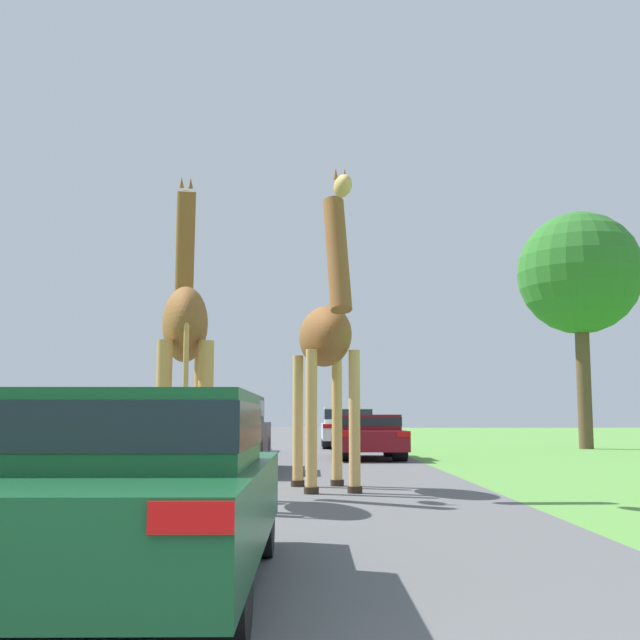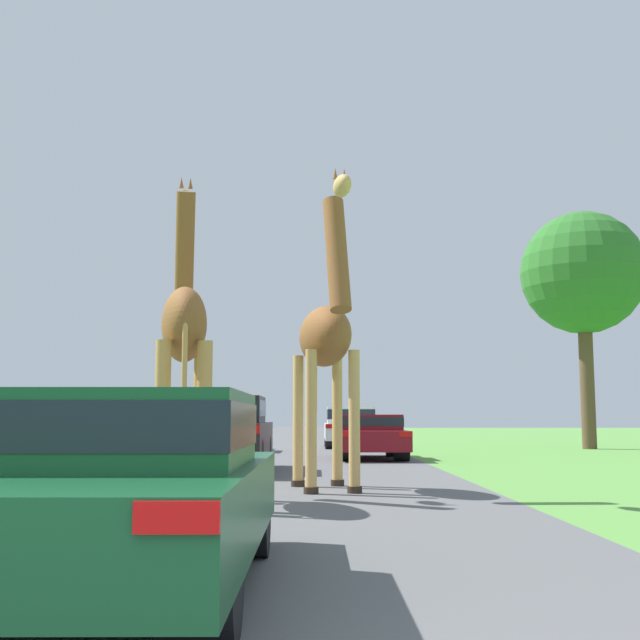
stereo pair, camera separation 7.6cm
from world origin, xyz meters
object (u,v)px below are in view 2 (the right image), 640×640
at_px(giraffe_near_road, 326,338).
at_px(car_queue_left, 369,435).
at_px(giraffe_companion, 184,335).
at_px(car_verge_right, 222,427).
at_px(tree_right_cluster, 583,274).
at_px(car_queue_right, 350,426).
at_px(car_lead_maroon, 113,482).
at_px(car_far_ahead, 219,431).

bearing_deg(giraffe_near_road, car_queue_left, -107.82).
xyz_separation_m(giraffe_companion, car_verge_right, (-1.29, 15.50, -1.40)).
bearing_deg(tree_right_cluster, giraffe_companion, -122.69).
relative_size(car_queue_right, car_verge_right, 0.87).
xyz_separation_m(car_lead_maroon, tree_right_cluster, (10.77, 22.63, 5.44)).
relative_size(car_queue_right, car_queue_left, 1.00).
distance_m(giraffe_companion, car_verge_right, 15.61).
xyz_separation_m(giraffe_companion, car_queue_left, (3.15, 10.94, -1.53)).
distance_m(giraffe_near_road, car_verge_right, 14.17).
xyz_separation_m(giraffe_near_road, car_queue_right, (1.09, 16.82, -1.52)).
relative_size(giraffe_near_road, tree_right_cluster, 0.56).
bearing_deg(car_queue_right, giraffe_companion, -99.10).
bearing_deg(giraffe_companion, car_lead_maroon, -95.56).
relative_size(giraffe_companion, car_lead_maroon, 1.12).
bearing_deg(car_far_ahead, car_queue_left, 56.10).
distance_m(giraffe_companion, car_queue_left, 11.48).
bearing_deg(car_far_ahead, tree_right_cluster, 45.27).
xyz_separation_m(giraffe_companion, car_lead_maroon, (0.42, -5.20, -1.48)).
bearing_deg(car_queue_right, car_verge_right, -143.99).
bearing_deg(car_queue_left, car_far_ahead, -123.90).
xyz_separation_m(car_far_ahead, car_verge_right, (-1.06, 9.58, -0.04)).
relative_size(giraffe_companion, car_queue_left, 1.16).
height_order(car_far_ahead, car_verge_right, car_far_ahead).
bearing_deg(car_verge_right, giraffe_companion, -85.26).
distance_m(giraffe_near_road, giraffe_companion, 2.60).
distance_m(giraffe_near_road, tree_right_cluster, 18.61).
bearing_deg(giraffe_near_road, car_far_ahead, -72.93).
height_order(car_verge_right, tree_right_cluster, tree_right_cluster).
height_order(giraffe_near_road, car_far_ahead, giraffe_near_road).
height_order(car_queue_left, tree_right_cluster, tree_right_cluster).
height_order(giraffe_companion, car_far_ahead, giraffe_companion).
bearing_deg(tree_right_cluster, giraffe_near_road, -120.69).
relative_size(car_lead_maroon, car_verge_right, 0.90).
height_order(giraffe_companion, car_verge_right, giraffe_companion).
relative_size(car_lead_maroon, car_queue_right, 1.04).
distance_m(car_far_ahead, tree_right_cluster, 17.06).
relative_size(car_queue_right, car_far_ahead, 0.93).
height_order(giraffe_companion, car_lead_maroon, giraffe_companion).
bearing_deg(car_verge_right, giraffe_near_road, -76.96).
xyz_separation_m(giraffe_near_road, car_queue_left, (1.26, 9.16, -1.67)).
relative_size(giraffe_companion, car_far_ahead, 1.08).
distance_m(giraffe_companion, car_lead_maroon, 5.42).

